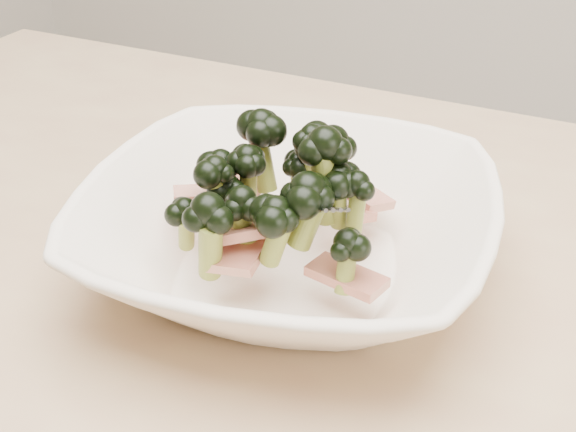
# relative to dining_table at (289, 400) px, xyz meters

# --- Properties ---
(dining_table) EXTENTS (1.20, 0.80, 0.75)m
(dining_table) POSITION_rel_dining_table_xyz_m (0.00, 0.00, 0.00)
(dining_table) COLOR tan
(dining_table) RESTS_ON ground
(broccoli_dish) EXTENTS (0.34, 0.34, 0.13)m
(broccoli_dish) POSITION_rel_dining_table_xyz_m (-0.01, 0.02, 0.14)
(broccoli_dish) COLOR white
(broccoli_dish) RESTS_ON dining_table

